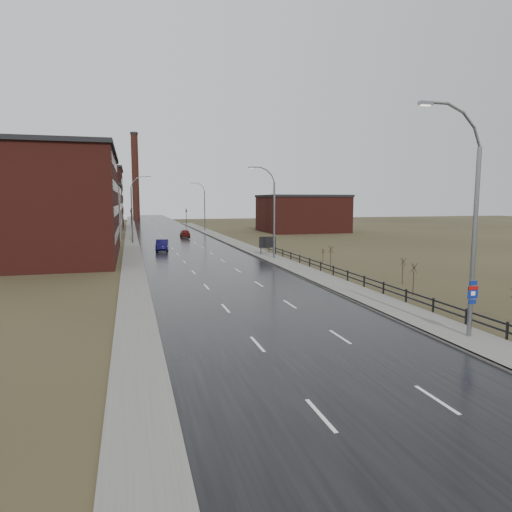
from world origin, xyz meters
TOP-DOWN VIEW (x-y plane):
  - ground at (0.00, 0.00)m, footprint 320.00×320.00m
  - road at (0.00, 60.00)m, footprint 14.00×300.00m
  - sidewalk_right at (8.60, 35.00)m, footprint 3.20×180.00m
  - curb_right at (7.08, 35.00)m, footprint 0.16×180.00m
  - sidewalk_left at (-8.20, 60.00)m, footprint 2.40×260.00m
  - warehouse_near at (-20.99, 45.00)m, footprint 22.44×28.56m
  - warehouse_mid at (-17.99, 78.00)m, footprint 16.32×20.40m
  - warehouse_far at (-22.99, 108.00)m, footprint 26.52×24.48m
  - building_right at (30.30, 82.00)m, footprint 18.36×16.32m
  - smokestack at (-6.00, 150.00)m, footprint 2.70×2.70m
  - streetlight_main at (8.47, 2.00)m, footprint 3.91×0.29m
  - streetlight_right_mid at (8.50, 36.00)m, footprint 3.36×0.28m
  - streetlight_left at (-7.70, 62.00)m, footprint 3.36×0.28m
  - streetlight_right_far at (8.50, 90.00)m, footprint 3.36×0.28m
  - guardrail at (10.30, 18.31)m, footprint 0.10×53.05m
  - shrub_c at (12.62, 12.55)m, footprint 0.60×0.63m
  - shrub_d at (14.47, 16.83)m, footprint 0.55×0.58m
  - shrub_e at (11.90, 26.11)m, footprint 0.60×0.64m
  - shrub_f at (13.58, 31.91)m, footprint 0.39×0.41m
  - billboard at (9.10, 39.83)m, footprint 2.28×0.17m
  - traffic_light_left at (-8.00, 120.00)m, footprint 0.58×2.73m
  - traffic_light_right at (8.00, 120.00)m, footprint 0.58×2.73m
  - car_near at (-3.98, 49.00)m, footprint 2.20×5.03m
  - car_far at (2.00, 72.10)m, footprint 2.03×4.66m

SIDE VIEW (x-z plane):
  - ground at x=0.00m, z-range 0.00..0.00m
  - road at x=0.00m, z-range 0.00..0.06m
  - sidewalk_left at x=-8.20m, z-range 0.00..0.12m
  - sidewalk_right at x=8.60m, z-range 0.00..0.18m
  - curb_right at x=7.08m, z-range 0.00..0.18m
  - guardrail at x=10.30m, z-range 0.16..1.26m
  - car_far at x=2.00m, z-range 0.00..1.56m
  - car_near at x=-3.98m, z-range 0.00..1.61m
  - shrub_f at x=13.58m, z-range 0.05..1.65m
  - shrub_d at x=14.47m, z-range 0.07..2.40m
  - shrub_c at x=12.62m, z-range 0.08..2.61m
  - shrub_e at x=11.90m, z-range 0.08..2.64m
  - billboard at x=9.10m, z-range 0.45..2.98m
  - building_right at x=30.30m, z-range 0.01..8.51m
  - traffic_light_left at x=-8.00m, z-range 1.95..7.25m
  - traffic_light_right at x=8.00m, z-range 1.95..7.25m
  - warehouse_mid at x=-17.99m, z-range 0.01..10.51m
  - streetlight_right_mid at x=8.50m, z-range 0.16..11.51m
  - streetlight_left at x=-7.70m, z-range 0.16..11.51m
  - streetlight_right_far at x=8.50m, z-range 0.16..11.51m
  - streetlight_main at x=8.47m, z-range 0.01..12.11m
  - warehouse_near at x=-20.99m, z-range 0.01..13.51m
  - warehouse_far at x=-22.99m, z-range 0.01..15.51m
  - smokestack at x=-6.00m, z-range 0.15..30.85m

